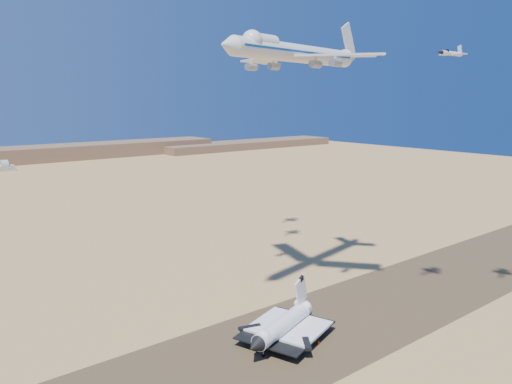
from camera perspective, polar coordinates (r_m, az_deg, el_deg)
ground at (r=155.03m, az=-1.60°, el=-18.71°), size 1200.00×1200.00×0.00m
runway at (r=155.01m, az=-1.60°, el=-18.70°), size 600.00×50.00×0.06m
ridgeline at (r=655.55m, az=-25.65°, el=3.57°), size 960.00×90.00×18.00m
shuttle at (r=163.82m, az=3.11°, el=-15.10°), size 37.26×30.10×18.14m
carrier_747 at (r=183.76m, az=4.30°, el=15.58°), size 81.83×61.94×20.32m
crew_a at (r=168.36m, az=7.27°, el=-15.89°), size 0.50×0.73×1.93m
crew_b at (r=164.13m, az=7.15°, el=-16.68°), size 0.85×0.90×1.63m
crew_c at (r=166.85m, az=6.16°, el=-16.13°), size 1.26×1.03×1.91m
chase_jet_a at (r=179.35m, az=21.39°, el=14.55°), size 15.23×8.11×3.79m
chase_jet_c at (r=232.50m, az=1.48°, el=14.50°), size 14.73×8.56×3.75m
chase_jet_d at (r=261.22m, az=1.41°, el=14.94°), size 16.00×8.97×4.01m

